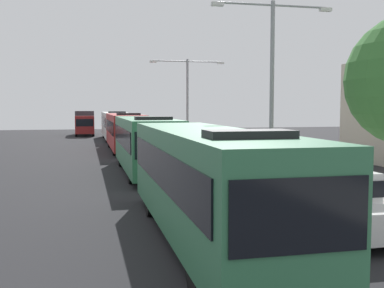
{
  "coord_description": "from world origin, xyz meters",
  "views": [
    {
      "loc": [
        -4.49,
        1.6,
        3.67
      ],
      "look_at": [
        -0.37,
        19.66,
        2.2
      ],
      "focal_mm": 43.7,
      "sensor_mm": 36.0,
      "label": 1
    }
  ],
  "objects_px": {
    "box_truck_oncoming": "(85,122)",
    "streetlamp_mid": "(272,72)",
    "bus_lead": "(206,179)",
    "white_suv": "(331,198)",
    "bus_second_in_line": "(145,143)",
    "bus_middle": "(125,131)",
    "streetlamp_far": "(187,93)",
    "bus_fourth_in_line": "(115,125)"
  },
  "relations": [
    {
      "from": "white_suv",
      "to": "streetlamp_far",
      "type": "relative_size",
      "value": 0.63
    },
    {
      "from": "box_truck_oncoming",
      "to": "white_suv",
      "type": "bearing_deg",
      "value": -82.01
    },
    {
      "from": "streetlamp_far",
      "to": "streetlamp_mid",
      "type": "bearing_deg",
      "value": -90.0
    },
    {
      "from": "white_suv",
      "to": "box_truck_oncoming",
      "type": "xyz_separation_m",
      "value": [
        -7.0,
        49.88,
        0.67
      ]
    },
    {
      "from": "bus_fourth_in_line",
      "to": "box_truck_oncoming",
      "type": "bearing_deg",
      "value": 109.54
    },
    {
      "from": "streetlamp_mid",
      "to": "bus_fourth_in_line",
      "type": "bearing_deg",
      "value": 99.59
    },
    {
      "from": "bus_middle",
      "to": "box_truck_oncoming",
      "type": "relative_size",
      "value": 1.67
    },
    {
      "from": "bus_second_in_line",
      "to": "bus_middle",
      "type": "relative_size",
      "value": 0.94
    },
    {
      "from": "bus_lead",
      "to": "streetlamp_far",
      "type": "height_order",
      "value": "streetlamp_far"
    },
    {
      "from": "bus_middle",
      "to": "box_truck_oncoming",
      "type": "height_order",
      "value": "bus_middle"
    },
    {
      "from": "bus_middle",
      "to": "streetlamp_mid",
      "type": "relative_size",
      "value": 1.44
    },
    {
      "from": "bus_middle",
      "to": "streetlamp_mid",
      "type": "bearing_deg",
      "value": -73.74
    },
    {
      "from": "streetlamp_mid",
      "to": "white_suv",
      "type": "bearing_deg",
      "value": -101.15
    },
    {
      "from": "bus_lead",
      "to": "streetlamp_mid",
      "type": "bearing_deg",
      "value": 57.44
    },
    {
      "from": "bus_second_in_line",
      "to": "box_truck_oncoming",
      "type": "height_order",
      "value": "bus_second_in_line"
    },
    {
      "from": "box_truck_oncoming",
      "to": "streetlamp_mid",
      "type": "xyz_separation_m",
      "value": [
        8.7,
        -41.26,
        3.6
      ]
    },
    {
      "from": "bus_lead",
      "to": "box_truck_oncoming",
      "type": "bearing_deg",
      "value": 93.8
    },
    {
      "from": "bus_lead",
      "to": "bus_middle",
      "type": "relative_size",
      "value": 0.95
    },
    {
      "from": "bus_second_in_line",
      "to": "streetlamp_far",
      "type": "xyz_separation_m",
      "value": [
        5.4,
        13.65,
        3.2
      ]
    },
    {
      "from": "bus_lead",
      "to": "bus_fourth_in_line",
      "type": "height_order",
      "value": "same"
    },
    {
      "from": "bus_fourth_in_line",
      "to": "box_truck_oncoming",
      "type": "xyz_separation_m",
      "value": [
        -3.3,
        9.3,
        0.01
      ]
    },
    {
      "from": "bus_second_in_line",
      "to": "bus_fourth_in_line",
      "type": "xyz_separation_m",
      "value": [
        0.0,
        26.94,
        0.0
      ]
    },
    {
      "from": "white_suv",
      "to": "bus_lead",
      "type": "bearing_deg",
      "value": 177.34
    },
    {
      "from": "bus_fourth_in_line",
      "to": "streetlamp_mid",
      "type": "xyz_separation_m",
      "value": [
        5.4,
        -31.96,
        3.61
      ]
    },
    {
      "from": "box_truck_oncoming",
      "to": "streetlamp_mid",
      "type": "distance_m",
      "value": 42.32
    },
    {
      "from": "streetlamp_mid",
      "to": "bus_lead",
      "type": "bearing_deg",
      "value": -122.56
    },
    {
      "from": "bus_fourth_in_line",
      "to": "white_suv",
      "type": "xyz_separation_m",
      "value": [
        3.7,
        -40.58,
        -0.66
      ]
    },
    {
      "from": "streetlamp_mid",
      "to": "streetlamp_far",
      "type": "bearing_deg",
      "value": 90.0
    },
    {
      "from": "white_suv",
      "to": "bus_middle",
      "type": "bearing_deg",
      "value": 97.76
    },
    {
      "from": "bus_fourth_in_line",
      "to": "white_suv",
      "type": "distance_m",
      "value": 40.76
    },
    {
      "from": "bus_middle",
      "to": "streetlamp_far",
      "type": "height_order",
      "value": "streetlamp_far"
    },
    {
      "from": "bus_second_in_line",
      "to": "streetlamp_far",
      "type": "bearing_deg",
      "value": 68.43
    },
    {
      "from": "bus_second_in_line",
      "to": "streetlamp_mid",
      "type": "relative_size",
      "value": 1.36
    },
    {
      "from": "bus_lead",
      "to": "white_suv",
      "type": "xyz_separation_m",
      "value": [
        3.7,
        -0.17,
        -0.66
      ]
    },
    {
      "from": "box_truck_oncoming",
      "to": "streetlamp_far",
      "type": "distance_m",
      "value": 24.41
    },
    {
      "from": "white_suv",
      "to": "box_truck_oncoming",
      "type": "distance_m",
      "value": 50.38
    },
    {
      "from": "bus_second_in_line",
      "to": "white_suv",
      "type": "relative_size",
      "value": 2.39
    },
    {
      "from": "bus_lead",
      "to": "streetlamp_far",
      "type": "xyz_separation_m",
      "value": [
        5.4,
        27.13,
        3.2
      ]
    },
    {
      "from": "bus_middle",
      "to": "white_suv",
      "type": "bearing_deg",
      "value": -82.24
    },
    {
      "from": "bus_lead",
      "to": "bus_middle",
      "type": "bearing_deg",
      "value": 90.0
    },
    {
      "from": "bus_fourth_in_line",
      "to": "streetlamp_mid",
      "type": "height_order",
      "value": "streetlamp_mid"
    },
    {
      "from": "bus_fourth_in_line",
      "to": "streetlamp_mid",
      "type": "distance_m",
      "value": 32.61
    }
  ]
}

